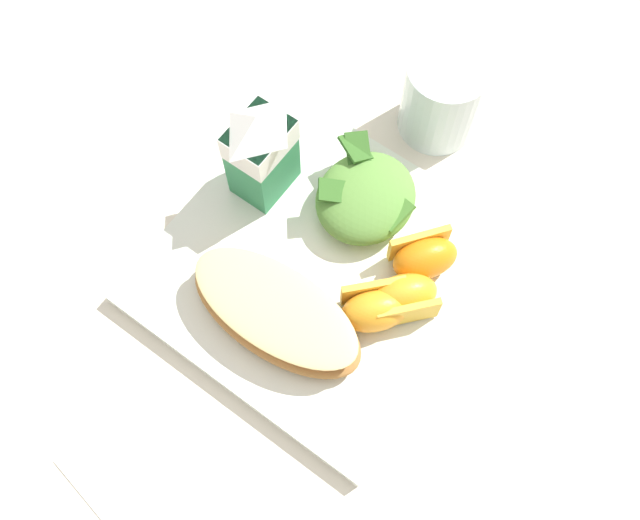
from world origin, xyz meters
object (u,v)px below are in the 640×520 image
(orange_wedge_middle, at_px, (404,297))
(drinking_clear_cup, at_px, (445,99))
(white_plate, at_px, (320,268))
(orange_wedge_front, at_px, (374,309))
(orange_wedge_rear, at_px, (424,257))
(milk_carton, at_px, (261,149))
(paper_napkin, at_px, (145,462))
(cheesy_pizza_bread, at_px, (277,313))
(green_salad_pile, at_px, (364,196))

(orange_wedge_middle, relative_size, drinking_clear_cup, 0.77)
(white_plate, bearing_deg, orange_wedge_front, -101.12)
(orange_wedge_front, xyz_separation_m, orange_wedge_rear, (0.07, -0.01, 0.00))
(milk_carton, xyz_separation_m, orange_wedge_rear, (0.01, -0.17, -0.04))
(orange_wedge_rear, height_order, paper_napkin, orange_wedge_rear)
(paper_napkin, distance_m, drinking_clear_cup, 0.43)
(drinking_clear_cup, bearing_deg, milk_carton, 149.54)
(paper_napkin, bearing_deg, cheesy_pizza_bread, -6.45)
(green_salad_pile, xyz_separation_m, milk_carton, (-0.03, 0.09, 0.04))
(green_salad_pile, xyz_separation_m, orange_wedge_middle, (-0.06, -0.09, -0.00))
(cheesy_pizza_bread, relative_size, orange_wedge_rear, 2.47)
(orange_wedge_front, bearing_deg, drinking_clear_cup, 16.69)
(white_plate, xyz_separation_m, drinking_clear_cup, (0.20, -0.00, 0.04))
(orange_wedge_front, height_order, orange_wedge_rear, same)
(cheesy_pizza_bread, bearing_deg, orange_wedge_front, -52.04)
(milk_carton, height_order, orange_wedge_front, milk_carton)
(orange_wedge_middle, xyz_separation_m, drinking_clear_cup, (0.19, 0.08, 0.01))
(white_plate, xyz_separation_m, orange_wedge_rear, (0.05, -0.08, 0.03))
(orange_wedge_middle, xyz_separation_m, paper_napkin, (-0.24, 0.10, -0.03))
(milk_carton, relative_size, orange_wedge_rear, 1.58)
(orange_wedge_middle, height_order, paper_napkin, orange_wedge_middle)
(cheesy_pizza_bread, distance_m, orange_wedge_rear, 0.14)
(orange_wedge_middle, relative_size, orange_wedge_rear, 0.99)
(paper_napkin, relative_size, drinking_clear_cup, 1.23)
(orange_wedge_front, bearing_deg, cheesy_pizza_bread, 127.96)
(green_salad_pile, xyz_separation_m, orange_wedge_rear, (-0.02, -0.08, -0.00))
(milk_carton, xyz_separation_m, paper_napkin, (-0.27, -0.08, -0.07))
(cheesy_pizza_bread, height_order, orange_wedge_middle, orange_wedge_middle)
(milk_carton, bearing_deg, orange_wedge_front, -108.01)
(orange_wedge_front, bearing_deg, white_plate, 78.88)
(cheesy_pizza_bread, distance_m, drinking_clear_cup, 0.27)
(orange_wedge_rear, bearing_deg, orange_wedge_middle, -171.28)
(green_salad_pile, distance_m, milk_carton, 0.10)
(cheesy_pizza_bread, distance_m, paper_napkin, 0.17)
(white_plate, bearing_deg, orange_wedge_rear, -54.72)
(white_plate, distance_m, drinking_clear_cup, 0.21)
(orange_wedge_middle, bearing_deg, paper_napkin, 157.37)
(white_plate, xyz_separation_m, milk_carton, (0.04, 0.09, 0.07))
(cheesy_pizza_bread, bearing_deg, green_salad_pile, 1.58)
(milk_carton, height_order, orange_wedge_middle, milk_carton)
(drinking_clear_cup, bearing_deg, orange_wedge_middle, -157.37)
(orange_wedge_front, relative_size, paper_napkin, 0.62)
(green_salad_pile, bearing_deg, white_plate, -178.02)
(orange_wedge_front, xyz_separation_m, orange_wedge_middle, (0.02, -0.02, 0.00))
(orange_wedge_rear, height_order, drinking_clear_cup, drinking_clear_cup)
(milk_carton, relative_size, orange_wedge_front, 1.61)
(green_salad_pile, distance_m, orange_wedge_front, 0.11)
(orange_wedge_rear, xyz_separation_m, paper_napkin, (-0.28, 0.09, -0.03))
(green_salad_pile, bearing_deg, paper_napkin, 177.21)
(paper_napkin, bearing_deg, white_plate, -4.30)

